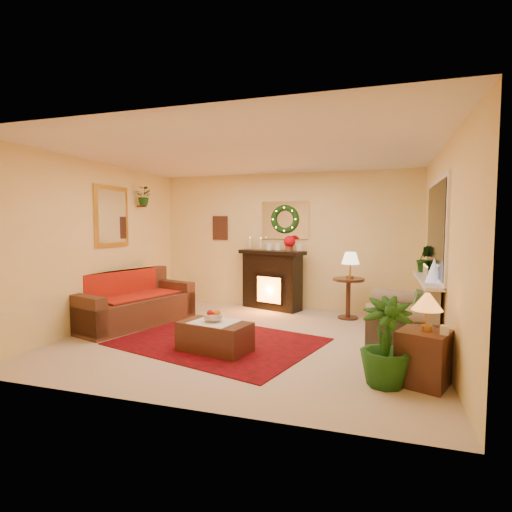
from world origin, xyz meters
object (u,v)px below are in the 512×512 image
(loveseat, at_px, (401,312))
(coffee_table, at_px, (215,335))
(fireplace, at_px, (272,280))
(side_table_round, at_px, (348,300))
(sofa, at_px, (134,298))
(end_table_square, at_px, (423,359))

(loveseat, distance_m, coffee_table, 2.57)
(fireplace, xyz_separation_m, side_table_round, (1.46, -0.39, -0.23))
(sofa, distance_m, fireplace, 2.59)
(sofa, height_order, fireplace, fireplace)
(fireplace, xyz_separation_m, end_table_square, (2.41, -3.09, -0.28))
(fireplace, height_order, loveseat, fireplace)
(loveseat, height_order, end_table_square, loveseat)
(side_table_round, relative_size, coffee_table, 0.78)
(fireplace, bearing_deg, side_table_round, 4.51)
(coffee_table, bearing_deg, sofa, 165.50)
(sofa, height_order, loveseat, sofa)
(sofa, distance_m, coffee_table, 2.04)
(fireplace, height_order, side_table_round, fireplace)
(loveseat, relative_size, end_table_square, 2.63)
(sofa, relative_size, fireplace, 1.71)
(end_table_square, bearing_deg, coffee_table, 171.69)
(side_table_round, bearing_deg, loveseat, -55.86)
(sofa, xyz_separation_m, fireplace, (1.83, 1.83, 0.12))
(coffee_table, bearing_deg, fireplace, 101.74)
(loveseat, distance_m, end_table_square, 1.53)
(fireplace, distance_m, end_table_square, 3.93)
(loveseat, xyz_separation_m, coffee_table, (-2.28, -1.16, -0.21))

